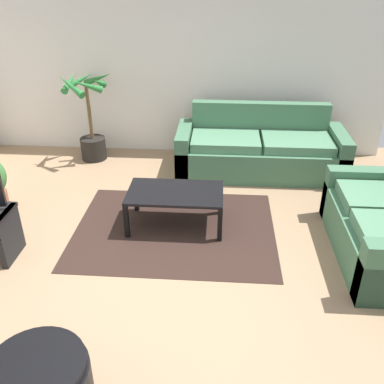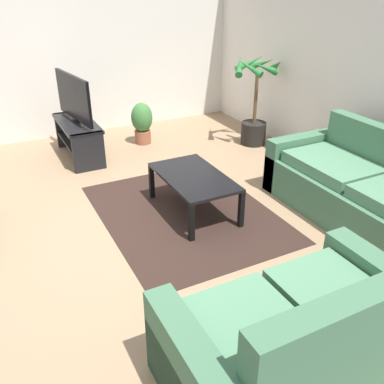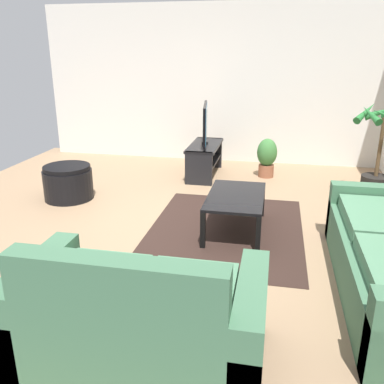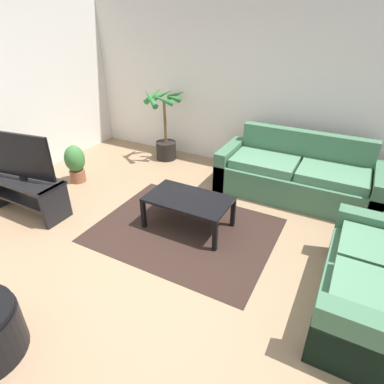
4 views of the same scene
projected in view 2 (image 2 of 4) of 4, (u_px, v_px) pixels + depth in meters
name	position (u px, v px, depth m)	size (l,w,h in m)	color
ground_plane	(118.00, 223.00, 4.37)	(6.60, 6.60, 0.00)	#937556
wall_back	(355.00, 64.00, 4.96)	(6.00, 0.06, 2.70)	silver
wall_left	(45.00, 47.00, 6.12)	(0.06, 6.00, 2.70)	silver
couch_main	(371.00, 197.00, 4.24)	(2.28, 0.90, 0.90)	#3F6B4C
couch_loveseat	(296.00, 340.00, 2.59)	(0.90, 1.60, 0.90)	#3F6B4C
tv_stand	(78.00, 134.00, 5.80)	(1.10, 0.45, 0.51)	black
tv	(74.00, 97.00, 5.57)	(1.04, 0.20, 0.63)	black
coffee_table	(194.00, 180.00, 4.42)	(1.04, 0.61, 0.42)	black
area_rug	(185.00, 213.00, 4.55)	(2.20, 1.70, 0.01)	black
potted_palm	(255.00, 109.00, 6.18)	(0.75, 0.79, 1.30)	black
potted_plant_small	(142.00, 122.00, 6.29)	(0.32, 0.32, 0.62)	brown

